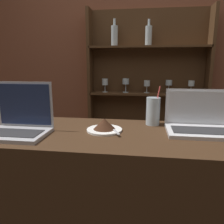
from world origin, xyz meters
TOP-DOWN VIEW (x-y plane):
  - bar_counter at (0.00, 0.27)m, footprint 1.83×0.54m
  - back_wall at (0.00, 1.58)m, footprint 7.00×0.06m
  - back_shelf at (0.13, 1.50)m, footprint 1.19×0.18m
  - laptop_near at (-0.50, 0.19)m, footprint 0.30×0.22m
  - laptop_far at (0.39, 0.35)m, footprint 0.34×0.23m
  - cake_plate at (-0.09, 0.29)m, footprint 0.18×0.18m
  - water_glass at (0.16, 0.45)m, footprint 0.08×0.08m

SIDE VIEW (x-z plane):
  - bar_counter at x=0.00m, z-range 0.00..0.97m
  - back_shelf at x=0.13m, z-range 0.04..1.87m
  - cake_plate at x=-0.09m, z-range 0.97..1.03m
  - laptop_far at x=0.39m, z-range 0.91..1.12m
  - laptop_near at x=-0.50m, z-range 0.90..1.15m
  - water_glass at x=0.16m, z-range 0.94..1.16m
  - back_wall at x=0.00m, z-range 0.00..2.70m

